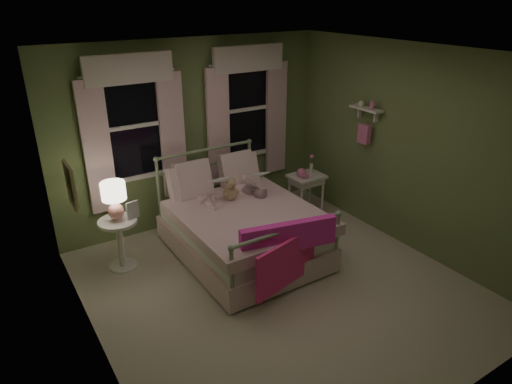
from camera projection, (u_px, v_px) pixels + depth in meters
room_shell at (281, 183)px, 4.77m from camera, size 4.20×4.20×4.20m
bed at (241, 227)px, 5.81m from camera, size 1.58×2.04×1.18m
pink_throw at (290, 246)px, 4.93m from camera, size 1.10×0.38×0.71m
child_left at (205, 182)px, 5.78m from camera, size 0.28×0.20×0.71m
child_right at (242, 170)px, 6.04m from camera, size 0.44×0.38×0.78m
book_left at (214, 185)px, 5.57m from camera, size 0.21×0.14×0.26m
book_right at (253, 179)px, 5.87m from camera, size 0.20×0.12×0.26m
teddy_bear at (230, 191)px, 5.85m from camera, size 0.23×0.19×0.31m
nightstand_left at (120, 237)px, 5.50m from camera, size 0.46×0.46×0.65m
table_lamp at (114, 197)px, 5.28m from camera, size 0.28×0.28×0.46m
book_nightstand at (128, 220)px, 5.39m from camera, size 0.20×0.25×0.02m
nightstand_right at (306, 181)px, 6.76m from camera, size 0.50×0.40×0.64m
pink_toy at (302, 173)px, 6.65m from camera, size 0.14×0.20×0.14m
bud_vase at (311, 164)px, 6.76m from camera, size 0.06×0.06×0.28m
window_left at (134, 121)px, 5.78m from camera, size 1.34×0.13×1.96m
window_right at (248, 105)px, 6.62m from camera, size 1.34×0.13×1.96m
wall_shelf at (365, 122)px, 6.16m from camera, size 0.15×0.50×0.60m
framed_picture at (71, 186)px, 4.19m from camera, size 0.03×0.32×0.42m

